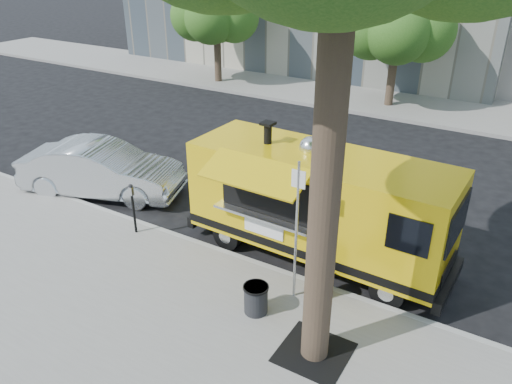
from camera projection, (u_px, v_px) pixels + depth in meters
ground at (266, 245)px, 12.27m from camera, size 120.00×120.00×0.00m
sidewalk at (158, 343)px, 9.17m from camera, size 60.00×6.00×0.15m
curb at (246, 261)px, 11.52m from camera, size 60.00×0.14×0.16m
far_sidewalk at (415, 105)px, 22.57m from camera, size 60.00×5.00×0.15m
tree_well at (314, 352)px, 8.85m from camera, size 1.20×1.20×0.02m
far_tree_a at (216, 8)px, 24.60m from camera, size 3.42×3.42×5.36m
far_tree_b at (399, 19)px, 20.73m from camera, size 3.60×3.60×5.50m
sign_post at (297, 224)px, 9.54m from camera, size 0.28×0.06×3.00m
parking_meter at (133, 203)px, 12.17m from camera, size 0.11×0.11×1.33m
food_truck at (317, 203)px, 11.20m from camera, size 6.28×2.95×3.05m
sedan at (102, 169)px, 14.46m from camera, size 4.98×3.03×1.55m
trash_bin_left at (256, 298)px, 9.71m from camera, size 0.50×0.50×0.61m
trash_bin_right at (317, 283)px, 10.16m from camera, size 0.48×0.48×0.58m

